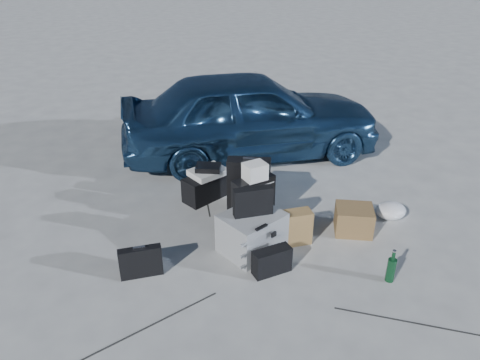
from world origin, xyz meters
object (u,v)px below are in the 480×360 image
Objects in this scene: green_bottle at (392,266)px; pelican_case at (252,232)px; suitcase_left at (249,185)px; suitcase_right at (253,201)px; car at (251,114)px; briefcase at (141,262)px; duffel_bag at (208,186)px; cardboard_box at (354,220)px.

pelican_case is at bearing 140.00° from green_bottle.
suitcase_left reaches higher than suitcase_right.
car is 11.06× the size of green_bottle.
suitcase_left is (1.35, 0.80, 0.16)m from briefcase.
briefcase is 1.39m from suitcase_right.
suitcase_left is at bearing 49.40° from pelican_case.
suitcase_left is at bearing -73.52° from duffel_bag.
suitcase_left is at bearing 34.54° from briefcase.
cardboard_box is (0.34, -2.23, -0.46)m from car.
suitcase_right is (-0.06, -0.31, -0.03)m from suitcase_left.
briefcase is at bearing -124.50° from suitcase_left.
car is 6.37× the size of suitcase_right.
briefcase reaches higher than duffel_bag.
suitcase_right is at bearing -76.24° from suitcase_left.
cardboard_box is (1.14, -0.05, -0.06)m from pelican_case.
suitcase_right is at bearing 152.44° from cardboard_box.
suitcase_left reaches higher than green_bottle.
briefcase is 0.65× the size of duffel_bag.
briefcase is at bearing -174.73° from suitcase_right.
cardboard_box is (1.26, -1.22, -0.01)m from duffel_bag.
duffel_bag is (-0.31, 0.72, -0.13)m from suitcase_right.
pelican_case is 1.48× the size of cardboard_box.
car is at bearing 53.40° from briefcase.
cardboard_box is 1.19× the size of green_bottle.
briefcase is 1.56m from duffel_bag.
suitcase_right is 0.92× the size of duffel_bag.
car is 3.09m from green_bottle.
suitcase_left reaches higher than duffel_bag.
pelican_case is 1.77× the size of green_bottle.
briefcase is (-1.90, -2.23, -0.45)m from car.
suitcase_left is at bearing 165.17° from car.
duffel_bag is (0.98, 1.21, -0.00)m from briefcase.
pelican_case is 1.45× the size of briefcase.
cardboard_box is at bearing -25.03° from pelican_case.
green_bottle is (0.23, -3.05, -0.45)m from car.
car reaches higher than briefcase.
cardboard_box is at bearing 82.42° from green_bottle.
briefcase is 2.29m from green_bottle.
green_bottle reaches higher than cardboard_box.
suitcase_left is 1.04× the size of duffel_bag.
pelican_case is 1.14m from cardboard_box.
duffel_bag is (-0.37, 0.41, -0.16)m from suitcase_left.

